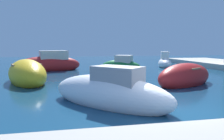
{
  "coord_description": "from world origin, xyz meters",
  "views": [
    {
      "loc": [
        -3.25,
        -6.18,
        2.13
      ],
      "look_at": [
        -0.16,
        9.52,
        0.37
      ],
      "focal_mm": 34.7,
      "sensor_mm": 36.0,
      "label": 1
    }
  ],
  "objects": [
    {
      "name": "moored_boat_7",
      "position": [
        3.07,
        4.79,
        0.43
      ],
      "size": [
        4.63,
        3.62,
        1.55
      ],
      "rotation": [
        0.0,
        0.0,
        3.65
      ],
      "color": "#B21E1E",
      "rests_on": "ground"
    },
    {
      "name": "ground",
      "position": [
        0.0,
        0.0,
        0.0
      ],
      "size": [
        80.0,
        80.0,
        0.0
      ],
      "primitive_type": "plane",
      "color": "navy"
    },
    {
      "name": "moored_boat_0",
      "position": [
        1.17,
        12.22,
        0.42
      ],
      "size": [
        3.78,
        3.13,
        1.64
      ],
      "rotation": [
        0.0,
        0.0,
        2.56
      ],
      "color": "#197233",
      "rests_on": "ground"
    },
    {
      "name": "moored_boat_6",
      "position": [
        -5.01,
        13.57,
        0.57
      ],
      "size": [
        5.89,
        3.15,
        2.13
      ],
      "rotation": [
        0.0,
        0.0,
        3.39
      ],
      "color": "#B21E1E",
      "rests_on": "ground"
    },
    {
      "name": "moored_boat_5",
      "position": [
        -5.73,
        7.2,
        0.49
      ],
      "size": [
        3.47,
        5.27,
        1.78
      ],
      "rotation": [
        0.0,
        0.0,
        1.9
      ],
      "color": "gold",
      "rests_on": "ground"
    },
    {
      "name": "moored_boat_8",
      "position": [
        6.48,
        14.82,
        0.43
      ],
      "size": [
        2.42,
        3.69,
        1.86
      ],
      "rotation": [
        0.0,
        0.0,
        4.36
      ],
      "color": "white",
      "rests_on": "ground"
    },
    {
      "name": "moored_boat_2",
      "position": [
        -1.87,
        1.39,
        0.45
      ],
      "size": [
        4.65,
        4.75,
        1.75
      ],
      "rotation": [
        0.0,
        0.0,
        2.34
      ],
      "color": "white",
      "rests_on": "ground"
    }
  ]
}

